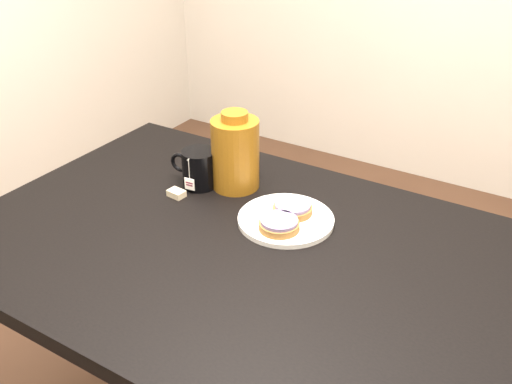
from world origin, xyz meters
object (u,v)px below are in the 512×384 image
table (251,275)px  bagel_front (279,224)px  teabag_pouch (176,193)px  plate (286,219)px  bagel_package (235,153)px  bagel_back (293,208)px  mug (199,168)px

table → bagel_front: size_ratio=10.39×
teabag_pouch → plate: bearing=7.6°
table → teabag_pouch: size_ratio=31.11×
bagel_front → bagel_package: size_ratio=0.62×
table → bagel_front: bearing=71.5°
teabag_pouch → bagel_back: bearing=12.6°
bagel_front → teabag_pouch: size_ratio=2.99×
table → teabag_pouch: 0.32m
bagel_back → teabag_pouch: size_ratio=2.30×
bagel_front → teabag_pouch: bearing=177.9°
bagel_front → teabag_pouch: bagel_front is taller
bagel_back → bagel_front: same height
teabag_pouch → bagel_package: bearing=51.9°
bagel_back → mug: bearing=177.8°
plate → teabag_pouch: 0.32m
plate → bagel_package: size_ratio=1.10×
table → teabag_pouch: bearing=162.2°
bagel_back → bagel_package: (-0.21, 0.06, 0.08)m
mug → teabag_pouch: bearing=-106.2°
bagel_front → bagel_package: bearing=146.7°
table → bagel_package: (-0.19, 0.23, 0.18)m
bagel_back → mug: (-0.30, 0.01, 0.03)m
mug → bagel_package: bagel_package is taller
plate → table: bearing=-97.1°
teabag_pouch → bagel_package: bagel_package is taller
plate → bagel_front: bagel_front is taller
bagel_back → bagel_package: size_ratio=0.47×
bagel_front → teabag_pouch: 0.32m
bagel_front → mug: (-0.31, 0.09, 0.03)m
table → mug: (-0.28, 0.18, 0.14)m
teabag_pouch → bagel_package: 0.19m
plate → mug: bearing=172.2°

